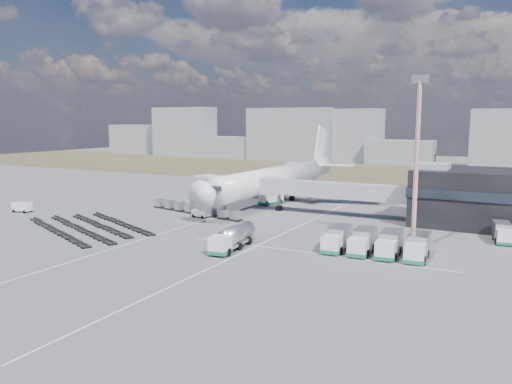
% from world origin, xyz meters
% --- Properties ---
extents(ground, '(420.00, 420.00, 0.00)m').
position_xyz_m(ground, '(0.00, 0.00, 0.00)').
color(ground, '#565659').
rests_on(ground, ground).
extents(grass_strip, '(420.00, 90.00, 0.01)m').
position_xyz_m(grass_strip, '(0.00, 110.00, 0.01)').
color(grass_strip, '#444328').
rests_on(grass_strip, ground).
extents(lane_markings, '(47.12, 110.00, 0.01)m').
position_xyz_m(lane_markings, '(9.77, 3.00, 0.01)').
color(lane_markings, silver).
rests_on(lane_markings, ground).
extents(terminal, '(30.40, 16.40, 11.00)m').
position_xyz_m(terminal, '(47.77, 23.96, 5.25)').
color(terminal, black).
rests_on(terminal, ground).
extents(jet_bridge, '(30.30, 3.80, 7.05)m').
position_xyz_m(jet_bridge, '(15.90, 20.42, 5.05)').
color(jet_bridge, '#939399').
rests_on(jet_bridge, ground).
extents(airliner, '(51.59, 64.53, 17.62)m').
position_xyz_m(airliner, '(0.00, 32.38, 5.29)').
color(airliner, silver).
rests_on(airliner, ground).
extents(skyline, '(313.70, 20.95, 25.76)m').
position_xyz_m(skyline, '(-17.95, 149.47, 9.90)').
color(skyline, gray).
rests_on(skyline, ground).
extents(fuel_tanker, '(3.50, 10.69, 3.40)m').
position_xyz_m(fuel_tanker, '(13.68, -11.32, 1.70)').
color(fuel_tanker, silver).
rests_on(fuel_tanker, ground).
extents(pushback_tug, '(3.53, 2.24, 1.50)m').
position_xyz_m(pushback_tug, '(-4.00, 6.62, 0.75)').
color(pushback_tug, silver).
rests_on(pushback_tug, ground).
extents(utility_van, '(4.13, 2.39, 2.11)m').
position_xyz_m(utility_van, '(-39.64, -5.90, 1.06)').
color(utility_van, silver).
rests_on(utility_van, ground).
extents(catering_truck, '(4.25, 6.37, 2.71)m').
position_xyz_m(catering_truck, '(1.03, 27.26, 1.39)').
color(catering_truck, silver).
rests_on(catering_truck, ground).
extents(service_trucks_near, '(14.18, 8.20, 3.09)m').
position_xyz_m(service_trucks_near, '(32.95, -4.44, 1.68)').
color(service_trucks_near, silver).
rests_on(service_trucks_near, ground).
extents(uld_row, '(24.48, 6.88, 1.67)m').
position_xyz_m(uld_row, '(-7.16, 9.17, 1.00)').
color(uld_row, black).
rests_on(uld_row, ground).
extents(baggage_dollies, '(29.64, 22.21, 0.64)m').
position_xyz_m(baggage_dollies, '(-15.80, -10.82, 0.32)').
color(baggage_dollies, black).
rests_on(baggage_dollies, ground).
extents(floodlight_mast, '(2.37, 1.92, 24.90)m').
position_xyz_m(floodlight_mast, '(37.10, 0.44, 12.48)').
color(floodlight_mast, red).
rests_on(floodlight_mast, ground).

